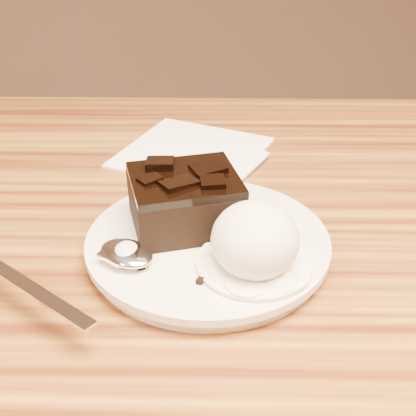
{
  "coord_description": "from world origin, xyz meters",
  "views": [
    {
      "loc": [
        -0.06,
        -0.38,
        1.04
      ],
      "look_at": [
        -0.06,
        0.03,
        0.79
      ],
      "focal_mm": 49.44,
      "sensor_mm": 36.0,
      "label": 1
    }
  ],
  "objects_px": {
    "spoon": "(127,255)",
    "ice_cream_scoop": "(255,240)",
    "plate": "(208,246)",
    "napkin": "(192,151)",
    "brownie": "(185,204)"
  },
  "relations": [
    {
      "from": "spoon",
      "to": "ice_cream_scoop",
      "type": "bearing_deg",
      "value": -55.12
    },
    {
      "from": "plate",
      "to": "napkin",
      "type": "relative_size",
      "value": 1.38
    },
    {
      "from": "brownie",
      "to": "napkin",
      "type": "xyz_separation_m",
      "value": [
        -0.0,
        0.18,
        -0.03
      ]
    },
    {
      "from": "brownie",
      "to": "spoon",
      "type": "xyz_separation_m",
      "value": [
        -0.04,
        -0.05,
        -0.02
      ]
    },
    {
      "from": "plate",
      "to": "spoon",
      "type": "relative_size",
      "value": 1.08
    },
    {
      "from": "ice_cream_scoop",
      "to": "brownie",
      "type": "bearing_deg",
      "value": 133.77
    },
    {
      "from": "brownie",
      "to": "napkin",
      "type": "height_order",
      "value": "brownie"
    },
    {
      "from": "ice_cream_scoop",
      "to": "napkin",
      "type": "bearing_deg",
      "value": 103.74
    },
    {
      "from": "ice_cream_scoop",
      "to": "spoon",
      "type": "distance_m",
      "value": 0.1
    },
    {
      "from": "spoon",
      "to": "napkin",
      "type": "xyz_separation_m",
      "value": [
        0.04,
        0.23,
        -0.02
      ]
    },
    {
      "from": "plate",
      "to": "spoon",
      "type": "height_order",
      "value": "spoon"
    },
    {
      "from": "napkin",
      "to": "ice_cream_scoop",
      "type": "bearing_deg",
      "value": -76.26
    },
    {
      "from": "brownie",
      "to": "ice_cream_scoop",
      "type": "relative_size",
      "value": 1.23
    },
    {
      "from": "plate",
      "to": "brownie",
      "type": "height_order",
      "value": "brownie"
    },
    {
      "from": "spoon",
      "to": "napkin",
      "type": "height_order",
      "value": "spoon"
    }
  ]
}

